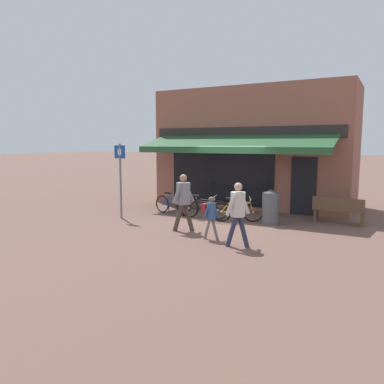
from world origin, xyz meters
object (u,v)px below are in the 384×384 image
at_px(parking_sign, 120,173).
at_px(bicycle_blue, 173,205).
at_px(bicycle_black, 203,208).
at_px(litter_bin, 270,207).
at_px(park_bench, 339,210).
at_px(pedestrian_second_adult, 238,208).
at_px(bicycle_orange, 237,211).
at_px(pedestrian_adult, 183,197).
at_px(pedestrian_child, 210,212).

bearing_deg(parking_sign, bicycle_blue, 52.48).
height_order(bicycle_black, litter_bin, litter_bin).
xyz_separation_m(bicycle_blue, park_bench, (5.59, 1.11, 0.11)).
bearing_deg(park_bench, pedestrian_second_adult, -108.49).
relative_size(bicycle_black, bicycle_orange, 1.09).
relative_size(pedestrian_adult, park_bench, 1.04).
bearing_deg(bicycle_black, bicycle_orange, -5.12).
xyz_separation_m(bicycle_blue, parking_sign, (-1.16, -1.51, 1.22)).
distance_m(bicycle_orange, pedestrian_child, 2.44).
height_order(litter_bin, parking_sign, parking_sign).
distance_m(bicycle_black, parking_sign, 3.09).
distance_m(bicycle_black, park_bench, 4.42).
distance_m(bicycle_blue, bicycle_orange, 2.62).
height_order(litter_bin, park_bench, litter_bin).
relative_size(bicycle_black, pedestrian_second_adult, 1.06).
relative_size(bicycle_orange, pedestrian_child, 1.37).
bearing_deg(litter_bin, parking_sign, -162.19).
bearing_deg(pedestrian_child, bicycle_orange, 98.52).
distance_m(pedestrian_child, litter_bin, 2.77).
bearing_deg(pedestrian_child, parking_sign, 169.22).
xyz_separation_m(bicycle_blue, pedestrian_adult, (1.67, -2.09, 0.67)).
bearing_deg(pedestrian_second_adult, park_bench, 68.18).
relative_size(pedestrian_second_adult, parking_sign, 0.64).
distance_m(bicycle_black, pedestrian_second_adult, 3.64).
bearing_deg(parking_sign, litter_bin, 17.81).
bearing_deg(litter_bin, bicycle_blue, -179.39).
relative_size(bicycle_orange, parking_sign, 0.62).
bearing_deg(pedestrian_adult, park_bench, 32.22).
height_order(bicycle_black, parking_sign, parking_sign).
height_order(bicycle_black, pedestrian_adult, pedestrian_adult).
xyz_separation_m(bicycle_blue, bicycle_black, (1.38, -0.22, 0.02)).
height_order(pedestrian_child, park_bench, pedestrian_child).
distance_m(bicycle_orange, pedestrian_adult, 2.23).
bearing_deg(bicycle_blue, litter_bin, 10.95).
relative_size(bicycle_blue, bicycle_orange, 1.05).
height_order(pedestrian_child, pedestrian_second_adult, pedestrian_second_adult).
bearing_deg(litter_bin, pedestrian_child, -108.51).
bearing_deg(bicycle_blue, pedestrian_second_adult, -27.97).
bearing_deg(pedestrian_second_adult, pedestrian_child, 162.28).
bearing_deg(pedestrian_adult, pedestrian_second_adult, -29.41).
bearing_deg(bicycle_orange, pedestrian_adult, -142.13).
distance_m(litter_bin, parking_sign, 5.16).
xyz_separation_m(bicycle_black, pedestrian_adult, (0.29, -1.87, 0.65)).
bearing_deg(parking_sign, bicycle_orange, 19.40).
bearing_deg(pedestrian_second_adult, bicycle_blue, 144.59).
bearing_deg(park_bench, bicycle_orange, -150.22).
relative_size(bicycle_blue, bicycle_black, 0.96).
xyz_separation_m(pedestrian_adult, park_bench, (3.92, 3.21, -0.56)).
xyz_separation_m(bicycle_black, park_bench, (4.21, 1.34, 0.09)).
distance_m(pedestrian_adult, parking_sign, 2.94).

